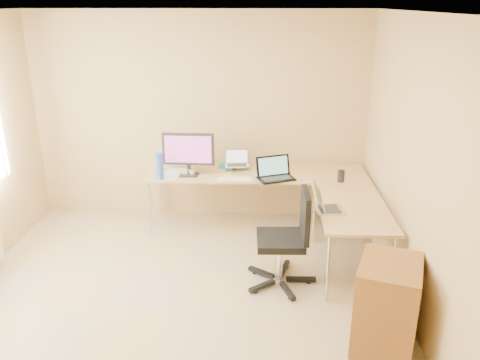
{
  "coord_description": "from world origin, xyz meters",
  "views": [
    {
      "loc": [
        0.74,
        -3.68,
        2.68
      ],
      "look_at": [
        0.55,
        1.1,
        0.9
      ],
      "focal_mm": 36.09,
      "sensor_mm": 36.0,
      "label": 1
    }
  ],
  "objects_px": {
    "water_bottle": "(159,166)",
    "desk_fan": "(169,155)",
    "office_chair": "(280,238)",
    "mug": "(192,172)",
    "desk_main": "(256,199)",
    "laptop_black": "(276,169)",
    "cabinet": "(386,307)",
    "desk_return": "(349,238)",
    "laptop_center": "(237,158)",
    "keyboard": "(234,179)",
    "laptop_return": "(330,200)",
    "monitor": "(188,154)"
  },
  "relations": [
    {
      "from": "desk_return",
      "to": "cabinet",
      "type": "height_order",
      "value": "cabinet"
    },
    {
      "from": "desk_fan",
      "to": "cabinet",
      "type": "distance_m",
      "value": 3.28
    },
    {
      "from": "desk_main",
      "to": "water_bottle",
      "type": "distance_m",
      "value": 1.28
    },
    {
      "from": "water_bottle",
      "to": "office_chair",
      "type": "height_order",
      "value": "water_bottle"
    },
    {
      "from": "keyboard",
      "to": "mug",
      "type": "xyz_separation_m",
      "value": [
        -0.51,
        0.15,
        0.03
      ]
    },
    {
      "from": "water_bottle",
      "to": "cabinet",
      "type": "distance_m",
      "value": 2.95
    },
    {
      "from": "laptop_black",
      "to": "desk_fan",
      "type": "bearing_deg",
      "value": 140.13
    },
    {
      "from": "keyboard",
      "to": "cabinet",
      "type": "xyz_separation_m",
      "value": [
        1.33,
        -1.9,
        -0.38
      ]
    },
    {
      "from": "desk_return",
      "to": "laptop_center",
      "type": "xyz_separation_m",
      "value": [
        -1.22,
        1.08,
        0.51
      ]
    },
    {
      "from": "cabinet",
      "to": "mug",
      "type": "bearing_deg",
      "value": 150.81
    },
    {
      "from": "mug",
      "to": "laptop_black",
      "type": "bearing_deg",
      "value": -5.49
    },
    {
      "from": "laptop_center",
      "to": "keyboard",
      "type": "relative_size",
      "value": 0.74
    },
    {
      "from": "keyboard",
      "to": "water_bottle",
      "type": "distance_m",
      "value": 0.88
    },
    {
      "from": "desk_main",
      "to": "office_chair",
      "type": "xyz_separation_m",
      "value": [
        0.24,
        -1.3,
        0.14
      ]
    },
    {
      "from": "water_bottle",
      "to": "desk_fan",
      "type": "relative_size",
      "value": 1.2
    },
    {
      "from": "laptop_return",
      "to": "office_chair",
      "type": "xyz_separation_m",
      "value": [
        -0.48,
        -0.18,
        -0.34
      ]
    },
    {
      "from": "desk_return",
      "to": "laptop_center",
      "type": "relative_size",
      "value": 4.45
    },
    {
      "from": "desk_main",
      "to": "laptop_black",
      "type": "distance_m",
      "value": 0.6
    },
    {
      "from": "laptop_return",
      "to": "cabinet",
      "type": "bearing_deg",
      "value": -169.84
    },
    {
      "from": "desk_return",
      "to": "keyboard",
      "type": "bearing_deg",
      "value": 150.38
    },
    {
      "from": "desk_fan",
      "to": "office_chair",
      "type": "relative_size",
      "value": 0.26
    },
    {
      "from": "monitor",
      "to": "water_bottle",
      "type": "height_order",
      "value": "monitor"
    },
    {
      "from": "monitor",
      "to": "water_bottle",
      "type": "relative_size",
      "value": 1.93
    },
    {
      "from": "desk_return",
      "to": "cabinet",
      "type": "bearing_deg",
      "value": -85.66
    },
    {
      "from": "water_bottle",
      "to": "laptop_return",
      "type": "relative_size",
      "value": 0.93
    },
    {
      "from": "desk_main",
      "to": "desk_fan",
      "type": "xyz_separation_m",
      "value": [
        -1.1,
        0.2,
        0.5
      ]
    },
    {
      "from": "keyboard",
      "to": "monitor",
      "type": "bearing_deg",
      "value": 162.83
    },
    {
      "from": "monitor",
      "to": "mug",
      "type": "height_order",
      "value": "monitor"
    },
    {
      "from": "office_chair",
      "to": "cabinet",
      "type": "distance_m",
      "value": 1.23
    },
    {
      "from": "laptop_black",
      "to": "mug",
      "type": "height_order",
      "value": "laptop_black"
    },
    {
      "from": "monitor",
      "to": "laptop_return",
      "type": "distance_m",
      "value": 1.82
    },
    {
      "from": "desk_return",
      "to": "desk_main",
      "type": "bearing_deg",
      "value": 134.27
    },
    {
      "from": "keyboard",
      "to": "office_chair",
      "type": "height_order",
      "value": "office_chair"
    },
    {
      "from": "desk_return",
      "to": "monitor",
      "type": "distance_m",
      "value": 2.07
    },
    {
      "from": "desk_main",
      "to": "cabinet",
      "type": "distance_m",
      "value": 2.45
    },
    {
      "from": "cabinet",
      "to": "water_bottle",
      "type": "bearing_deg",
      "value": 157.92
    },
    {
      "from": "keyboard",
      "to": "cabinet",
      "type": "height_order",
      "value": "cabinet"
    },
    {
      "from": "office_chair",
      "to": "mug",
      "type": "bearing_deg",
      "value": 129.83
    },
    {
      "from": "monitor",
      "to": "water_bottle",
      "type": "distance_m",
      "value": 0.37
    },
    {
      "from": "monitor",
      "to": "laptop_black",
      "type": "relative_size",
      "value": 1.49
    },
    {
      "from": "water_bottle",
      "to": "desk_fan",
      "type": "xyz_separation_m",
      "value": [
        0.02,
        0.5,
        -0.03
      ]
    },
    {
      "from": "laptop_center",
      "to": "desk_main",
      "type": "bearing_deg",
      "value": -24.5
    },
    {
      "from": "laptop_center",
      "to": "cabinet",
      "type": "distance_m",
      "value": 2.68
    },
    {
      "from": "desk_return",
      "to": "keyboard",
      "type": "xyz_separation_m",
      "value": [
        -1.24,
        0.7,
        0.37
      ]
    },
    {
      "from": "office_chair",
      "to": "keyboard",
      "type": "bearing_deg",
      "value": 114.99
    },
    {
      "from": "cabinet",
      "to": "desk_fan",
      "type": "bearing_deg",
      "value": 151.0
    },
    {
      "from": "laptop_black",
      "to": "cabinet",
      "type": "xyz_separation_m",
      "value": [
        0.84,
        -1.95,
        -0.5
      ]
    },
    {
      "from": "monitor",
      "to": "mug",
      "type": "distance_m",
      "value": 0.22
    },
    {
      "from": "laptop_center",
      "to": "keyboard",
      "type": "xyz_separation_m",
      "value": [
        -0.02,
        -0.38,
        -0.13
      ]
    },
    {
      "from": "desk_main",
      "to": "laptop_black",
      "type": "height_order",
      "value": "laptop_black"
    }
  ]
}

